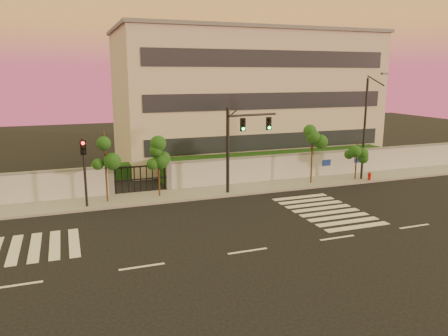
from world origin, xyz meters
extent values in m
plane|color=black|center=(0.00, 0.00, 0.00)|extent=(120.00, 120.00, 0.00)
cube|color=gray|center=(0.00, 10.50, 0.07)|extent=(60.00, 3.00, 0.15)
cube|color=#B5B7BC|center=(14.50, 12.00, 1.00)|extent=(31.00, 0.30, 2.00)
cube|color=slate|center=(14.50, 12.00, 2.06)|extent=(31.00, 0.36, 0.12)
cube|color=slate|center=(-5.00, 12.00, 1.10)|extent=(0.35, 0.35, 2.20)
cube|color=slate|center=(-1.00, 12.00, 1.10)|extent=(0.35, 0.35, 2.20)
cube|color=#123710|center=(9.00, 14.50, 0.90)|extent=(20.00, 2.00, 1.80)
cube|color=#123710|center=(-3.00, 17.00, 0.60)|extent=(6.00, 1.50, 1.20)
cube|color=beige|center=(9.00, 22.00, 6.00)|extent=(24.00, 12.00, 12.00)
cube|color=#262D38|center=(9.00, 15.98, 2.50)|extent=(22.00, 0.08, 1.40)
cube|color=#262D38|center=(9.00, 15.98, 6.00)|extent=(22.00, 0.08, 1.40)
cube|color=#262D38|center=(9.00, 15.98, 9.50)|extent=(22.00, 0.08, 1.40)
cube|color=slate|center=(9.00, 22.00, 12.10)|extent=(24.40, 12.40, 0.30)
cube|color=silver|center=(-10.40, 4.00, 0.01)|extent=(0.50, 4.00, 0.02)
cube|color=silver|center=(-9.50, 4.00, 0.01)|extent=(0.50, 4.00, 0.02)
cube|color=silver|center=(-8.60, 4.00, 0.01)|extent=(0.50, 4.00, 0.02)
cube|color=silver|center=(-7.70, 4.00, 0.01)|extent=(0.50, 4.00, 0.02)
cube|color=silver|center=(7.00, 1.00, 0.01)|extent=(4.00, 0.50, 0.02)
cube|color=silver|center=(7.00, 1.90, 0.01)|extent=(4.00, 0.50, 0.02)
cube|color=silver|center=(7.00, 2.80, 0.01)|extent=(4.00, 0.50, 0.02)
cube|color=silver|center=(7.00, 3.70, 0.01)|extent=(4.00, 0.50, 0.02)
cube|color=silver|center=(7.00, 4.60, 0.01)|extent=(4.00, 0.50, 0.02)
cube|color=silver|center=(7.00, 5.50, 0.01)|extent=(4.00, 0.50, 0.02)
cube|color=silver|center=(7.00, 6.40, 0.01)|extent=(4.00, 0.50, 0.02)
cube|color=silver|center=(7.00, 7.30, 0.01)|extent=(4.00, 0.50, 0.02)
cube|color=silver|center=(-10.00, 0.00, 0.01)|extent=(2.00, 0.15, 0.01)
cube|color=silver|center=(-5.00, 0.00, 0.01)|extent=(2.00, 0.15, 0.01)
cube|color=silver|center=(0.00, 0.00, 0.01)|extent=(2.00, 0.15, 0.01)
cube|color=silver|center=(5.00, 0.00, 0.01)|extent=(2.00, 0.15, 0.01)
cube|color=silver|center=(10.00, 0.00, 0.01)|extent=(2.00, 0.15, 0.01)
cylinder|color=#382314|center=(-5.45, 10.35, 2.39)|extent=(0.12, 0.12, 4.78)
sphere|color=#1A4213|center=(-5.45, 10.35, 3.82)|extent=(1.10, 1.10, 1.10)
sphere|color=#1A4213|center=(-5.10, 10.55, 3.11)|extent=(0.84, 0.84, 0.84)
sphere|color=#1A4213|center=(-5.75, 10.20, 3.35)|extent=(0.80, 0.80, 0.80)
cylinder|color=#382314|center=(-2.00, 10.49, 2.11)|extent=(0.11, 0.11, 4.22)
sphere|color=#1A4213|center=(-2.00, 10.49, 3.37)|extent=(1.03, 1.03, 1.03)
sphere|color=#1A4213|center=(-1.68, 10.68, 2.74)|extent=(0.78, 0.78, 0.78)
sphere|color=#1A4213|center=(-2.28, 10.35, 2.95)|extent=(0.75, 0.75, 0.75)
cylinder|color=#382314|center=(9.56, 10.12, 2.18)|extent=(0.12, 0.12, 4.36)
sphere|color=#1A4213|center=(9.56, 10.12, 3.49)|extent=(1.07, 1.07, 1.07)
sphere|color=#1A4213|center=(9.90, 10.32, 2.84)|extent=(0.82, 0.82, 0.82)
sphere|color=#1A4213|center=(9.26, 9.98, 3.05)|extent=(0.78, 0.78, 0.78)
cylinder|color=#382314|center=(13.54, 10.08, 1.62)|extent=(0.11, 0.11, 3.23)
sphere|color=#1A4213|center=(13.54, 10.08, 2.59)|extent=(1.00, 1.00, 1.00)
sphere|color=#1A4213|center=(13.86, 10.26, 2.10)|extent=(0.76, 0.76, 0.76)
sphere|color=#1A4213|center=(13.27, 9.94, 2.26)|extent=(0.72, 0.72, 0.72)
cylinder|color=black|center=(2.66, 9.73, 3.04)|extent=(0.23, 0.23, 6.07)
cylinder|color=black|center=(4.52, 9.73, 5.48)|extent=(3.70, 0.72, 0.16)
cube|color=black|center=(3.73, 9.68, 4.85)|extent=(0.34, 0.18, 0.88)
sphere|color=#0CF259|center=(3.73, 9.57, 4.57)|extent=(0.20, 0.20, 0.20)
cube|color=black|center=(5.69, 9.68, 4.85)|extent=(0.34, 0.18, 0.88)
sphere|color=#0CF259|center=(5.69, 9.57, 4.57)|extent=(0.20, 0.20, 0.20)
cylinder|color=black|center=(-6.76, 9.67, 2.23)|extent=(0.16, 0.16, 4.47)
cube|color=black|center=(-6.76, 9.62, 3.87)|extent=(0.35, 0.18, 0.89)
sphere|color=red|center=(-6.76, 9.51, 4.15)|extent=(0.20, 0.20, 0.20)
cylinder|color=black|center=(13.95, 9.85, 3.98)|extent=(0.18, 0.18, 7.96)
cylinder|color=black|center=(13.95, 8.95, 7.76)|extent=(0.10, 1.90, 0.77)
cube|color=#3F3F44|center=(13.95, 8.06, 8.26)|extent=(0.50, 0.25, 0.15)
cylinder|color=#AA130B|center=(14.28, 9.30, 0.26)|extent=(0.23, 0.23, 0.53)
cylinder|color=#AA130B|center=(14.28, 9.30, 0.58)|extent=(0.30, 0.30, 0.11)
sphere|color=#AA130B|center=(14.28, 9.30, 0.70)|extent=(0.19, 0.19, 0.19)
cylinder|color=#AA130B|center=(14.28, 9.30, 0.37)|extent=(0.31, 0.19, 0.11)
camera|label=1|loc=(-7.72, -17.82, 8.20)|focal=35.00mm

